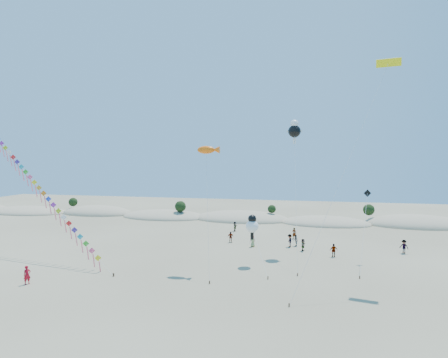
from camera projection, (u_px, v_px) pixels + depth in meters
ground at (145, 312)px, 29.77m from camera, size 160.00×160.00×0.00m
dune_ridge at (246, 219)px, 73.54m from camera, size 145.30×11.49×5.57m
kite_train at (35, 183)px, 47.04m from camera, size 26.70×11.61×17.82m
fish_kite at (208, 150)px, 41.60m from camera, size 2.96×6.32×13.57m
cartoon_kite_low at (252, 225)px, 42.57m from camera, size 3.07×5.52×5.79m
cartoon_kite_high at (294, 130)px, 48.49m from camera, size 2.00×11.63×17.17m
parafoil_kite at (387, 66)px, 37.81m from camera, size 10.55×11.24×22.33m
dark_kite at (365, 215)px, 42.73m from camera, size 2.24×7.97×8.47m
flyer_foreground at (27, 275)px, 36.20m from camera, size 0.71×0.79×1.81m
beachgoers at (296, 240)px, 51.99m from camera, size 24.75×14.19×1.76m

